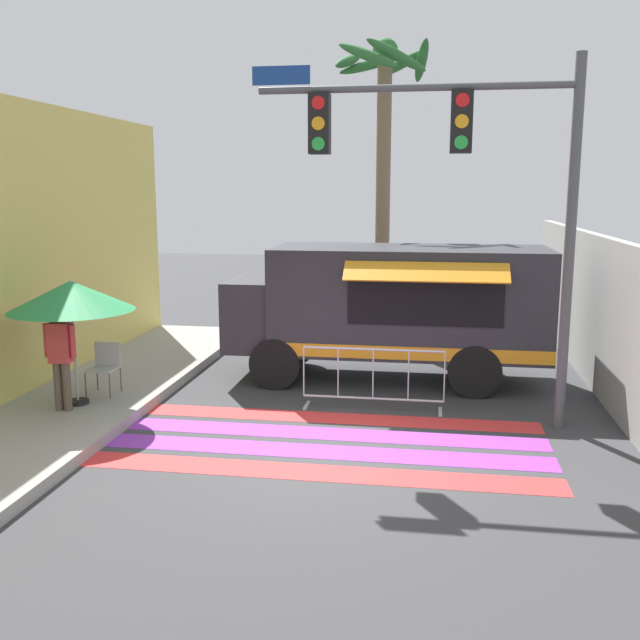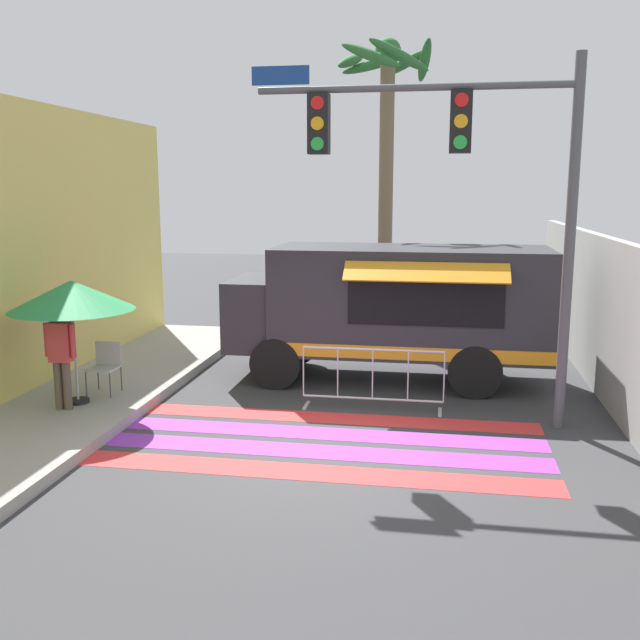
% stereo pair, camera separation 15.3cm
% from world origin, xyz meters
% --- Properties ---
extents(ground_plane, '(60.00, 60.00, 0.00)m').
position_xyz_m(ground_plane, '(0.00, 0.00, 0.00)').
color(ground_plane, '#38383A').
extents(concrete_wall_right, '(0.20, 16.00, 2.83)m').
position_xyz_m(concrete_wall_right, '(4.50, 3.00, 1.41)').
color(concrete_wall_right, gray).
rests_on(concrete_wall_right, ground_plane).
extents(crosswalk_painted, '(6.40, 2.84, 0.01)m').
position_xyz_m(crosswalk_painted, '(0.00, 0.52, 0.00)').
color(crosswalk_painted, red).
rests_on(crosswalk_painted, ground_plane).
extents(food_truck, '(6.04, 2.55, 2.59)m').
position_xyz_m(food_truck, '(0.55, 4.17, 1.51)').
color(food_truck, '#2D2D33').
rests_on(food_truck, ground_plane).
extents(traffic_signal_pole, '(4.92, 0.29, 5.61)m').
position_xyz_m(traffic_signal_pole, '(1.81, 1.80, 4.03)').
color(traffic_signal_pole, '#515456').
rests_on(traffic_signal_pole, ground_plane).
extents(patio_umbrella, '(2.00, 2.00, 2.05)m').
position_xyz_m(patio_umbrella, '(-4.30, 1.23, 1.97)').
color(patio_umbrella, black).
rests_on(patio_umbrella, sidewalk_left).
extents(folding_chair, '(0.46, 0.46, 0.87)m').
position_xyz_m(folding_chair, '(-4.11, 1.90, 0.70)').
color(folding_chair, '#4C4C51').
rests_on(folding_chair, sidewalk_left).
extents(vendor_person, '(0.53, 0.22, 1.67)m').
position_xyz_m(vendor_person, '(-4.35, 0.87, 1.13)').
color(vendor_person, brown).
rests_on(vendor_person, sidewalk_left).
extents(barricade_front, '(2.38, 0.44, 1.06)m').
position_xyz_m(barricade_front, '(0.50, 2.22, 0.53)').
color(barricade_front, '#B7BABF').
rests_on(barricade_front, ground_plane).
extents(palm_tree, '(2.27, 2.42, 7.10)m').
position_xyz_m(palm_tree, '(0.20, 8.01, 4.98)').
color(palm_tree, '#7A664C').
rests_on(palm_tree, ground_plane).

